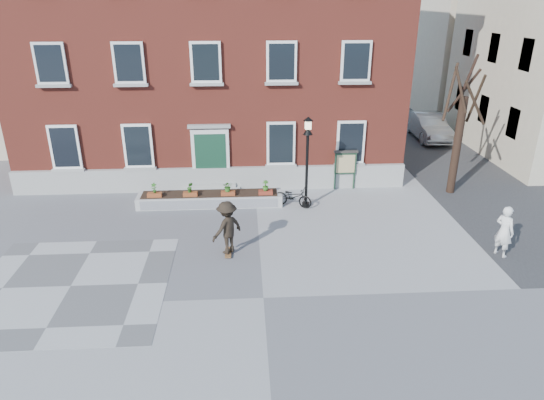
{
  "coord_description": "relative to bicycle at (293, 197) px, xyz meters",
  "views": [
    {
      "loc": [
        -0.48,
        -12.26,
        8.39
      ],
      "look_at": [
        0.5,
        4.0,
        1.5
      ],
      "focal_mm": 32.0,
      "sensor_mm": 36.0,
      "label": 1
    }
  ],
  "objects": [
    {
      "name": "side_street",
      "position": [
        16.42,
        12.97,
        6.58
      ],
      "size": [
        15.2,
        36.0,
        14.5
      ],
      "color": "#363639",
      "rests_on": "ground"
    },
    {
      "name": "notice_board",
      "position": [
        2.6,
        1.89,
        0.82
      ],
      "size": [
        1.1,
        0.16,
        1.87
      ],
      "color": "#1A3425",
      "rests_on": "ground"
    },
    {
      "name": "skateboarder",
      "position": [
        -2.69,
        -4.04,
        0.58
      ],
      "size": [
        1.39,
        1.36,
        1.99
      ],
      "color": "brown",
      "rests_on": "ground"
    },
    {
      "name": "lamp_post",
      "position": [
        0.54,
        -0.1,
        2.1
      ],
      "size": [
        0.4,
        0.4,
        3.93
      ],
      "color": "black",
      "rests_on": "ground"
    },
    {
      "name": "planter_assembly",
      "position": [
        -3.56,
        0.36,
        -0.14
      ],
      "size": [
        6.2,
        1.12,
        1.15
      ],
      "color": "#BCBCB7",
      "rests_on": "ground"
    },
    {
      "name": "brick_building",
      "position": [
        -3.57,
        7.16,
        5.86
      ],
      "size": [
        18.4,
        10.85,
        12.6
      ],
      "color": "maroon",
      "rests_on": "ground"
    },
    {
      "name": "bystander",
      "position": [
        6.81,
        -4.69,
        0.48
      ],
      "size": [
        0.71,
        0.81,
        1.86
      ],
      "primitive_type": "imported",
      "rotation": [
        0.0,
        0.0,
        2.06
      ],
      "color": "silver",
      "rests_on": "ground"
    },
    {
      "name": "bare_tree",
      "position": [
        7.43,
        1.2,
        2.35
      ],
      "size": [
        1.83,
        1.83,
        6.16
      ],
      "color": "black",
      "rests_on": "ground"
    },
    {
      "name": "bicycle",
      "position": [
        0.0,
        0.0,
        0.0
      ],
      "size": [
        1.77,
        1.29,
        0.89
      ],
      "primitive_type": "imported",
      "rotation": [
        0.0,
        0.0,
        1.1
      ],
      "color": "black",
      "rests_on": "ground"
    },
    {
      "name": "parked_car",
      "position": [
        9.58,
        10.16,
        0.35
      ],
      "size": [
        1.79,
        4.88,
        1.6
      ],
      "primitive_type": "imported",
      "rotation": [
        0.0,
        0.0,
        -0.02
      ],
      "color": "#A8ABAD",
      "rests_on": "ground"
    },
    {
      "name": "checker_patch",
      "position": [
        -7.57,
        -5.81,
        -0.44
      ],
      "size": [
        6.0,
        6.0,
        0.01
      ],
      "primitive_type": "cube",
      "color": "#555658",
      "rests_on": "ground"
    },
    {
      "name": "ground",
      "position": [
        -1.57,
        -6.81,
        -0.44
      ],
      "size": [
        100.0,
        100.0,
        0.0
      ],
      "primitive_type": "plane",
      "color": "gray",
      "rests_on": "ground"
    }
  ]
}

